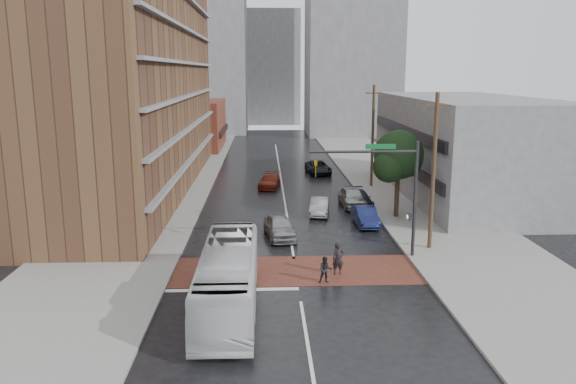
{
  "coord_description": "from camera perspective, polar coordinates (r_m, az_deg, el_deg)",
  "views": [
    {
      "loc": [
        -1.74,
        -30.08,
        11.22
      ],
      "look_at": [
        -0.22,
        5.78,
        3.5
      ],
      "focal_mm": 35.0,
      "sensor_mm": 36.0,
      "label": 1
    }
  ],
  "objects": [
    {
      "name": "suv_travel",
      "position": [
        62.9,
        3.09,
        2.51
      ],
      "size": [
        2.87,
        5.36,
        1.43
      ],
      "primitive_type": "imported",
      "rotation": [
        0.0,
        0.0,
        0.1
      ],
      "color": "black",
      "rests_on": "ground"
    },
    {
      "name": "utility_pole_near",
      "position": [
        36.19,
        14.56,
        2.07
      ],
      "size": [
        1.6,
        0.26,
        10.0
      ],
      "color": "#473321",
      "rests_on": "ground"
    },
    {
      "name": "car_parked_mid",
      "position": [
        47.94,
        7.19,
        -0.67
      ],
      "size": [
        2.14,
        4.72,
        1.34
      ],
      "primitive_type": "imported",
      "rotation": [
        0.0,
        0.0,
        0.06
      ],
      "color": "black",
      "rests_on": "ground"
    },
    {
      "name": "utility_pole_far",
      "position": [
        55.43,
        8.6,
        5.71
      ],
      "size": [
        1.6,
        0.26,
        10.0
      ],
      "color": "#473321",
      "rests_on": "ground"
    },
    {
      "name": "car_travel_c",
      "position": [
        55.33,
        -1.89,
        1.12
      ],
      "size": [
        2.52,
        4.73,
        1.3
      ],
      "primitive_type": "imported",
      "rotation": [
        0.0,
        0.0,
        -0.16
      ],
      "color": "maroon",
      "rests_on": "ground"
    },
    {
      "name": "street_tree",
      "position": [
        43.83,
        11.16,
        3.4
      ],
      "size": [
        4.2,
        4.1,
        6.9
      ],
      "color": "#332319",
      "rests_on": "ground"
    },
    {
      "name": "car_parked_far",
      "position": [
        47.82,
        6.54,
        -0.51
      ],
      "size": [
        2.14,
        4.88,
        1.64
      ],
      "primitive_type": "imported",
      "rotation": [
        0.0,
        0.0,
        0.04
      ],
      "color": "#96989D",
      "rests_on": "ground"
    },
    {
      "name": "building_east",
      "position": [
        53.72,
        17.5,
        4.39
      ],
      "size": [
        11.0,
        26.0,
        9.0
      ],
      "primitive_type": "cube",
      "color": "gray",
      "rests_on": "ground"
    },
    {
      "name": "storefront_west",
      "position": [
        85.05,
        -9.41,
        6.77
      ],
      "size": [
        8.0,
        16.0,
        7.0
      ],
      "primitive_type": "cube",
      "color": "brown",
      "rests_on": "ground"
    },
    {
      "name": "transit_bus",
      "position": [
        27.29,
        -6.08,
        -8.7
      ],
      "size": [
        2.62,
        11.1,
        3.09
      ],
      "primitive_type": "imported",
      "rotation": [
        0.0,
        0.0,
        -0.0
      ],
      "color": "silver",
      "rests_on": "ground"
    },
    {
      "name": "signal_mast",
      "position": [
        34.08,
        10.5,
        0.96
      ],
      "size": [
        6.5,
        0.3,
        7.2
      ],
      "color": "#2D2D33",
      "rests_on": "ground"
    },
    {
      "name": "ground",
      "position": [
        32.15,
        0.84,
        -8.29
      ],
      "size": [
        160.0,
        160.0,
        0.0
      ],
      "primitive_type": "plane",
      "color": "black",
      "rests_on": "ground"
    },
    {
      "name": "apartment_block",
      "position": [
        55.52,
        -15.69,
        14.58
      ],
      "size": [
        10.0,
        44.0,
        28.0
      ],
      "primitive_type": "cube",
      "color": "brown",
      "rests_on": "ground"
    },
    {
      "name": "car_travel_a",
      "position": [
        38.58,
        -0.86,
        -3.56
      ],
      "size": [
        2.48,
        4.81,
        1.57
      ],
      "primitive_type": "imported",
      "rotation": [
        0.0,
        0.0,
        0.14
      ],
      "color": "#939599",
      "rests_on": "ground"
    },
    {
      "name": "distant_tower_center",
      "position": [
        125.09,
        -1.67,
        12.49
      ],
      "size": [
        12.0,
        10.0,
        24.0
      ],
      "primitive_type": "cube",
      "color": "gray",
      "rests_on": "ground"
    },
    {
      "name": "sidewalk_east",
      "position": [
        57.73,
        10.88,
        0.79
      ],
      "size": [
        9.0,
        90.0,
        0.15
      ],
      "primitive_type": "cube",
      "color": "gray",
      "rests_on": "ground"
    },
    {
      "name": "distant_tower_east",
      "position": [
        103.51,
        6.58,
        15.82
      ],
      "size": [
        16.0,
        14.0,
        36.0
      ],
      "primitive_type": "cube",
      "color": "gray",
      "rests_on": "ground"
    },
    {
      "name": "pedestrian_b",
      "position": [
        30.61,
        3.82,
        -7.9
      ],
      "size": [
        0.73,
        0.57,
        1.49
      ],
      "primitive_type": "imported",
      "rotation": [
        0.0,
        0.0,
        -0.0
      ],
      "color": "black",
      "rests_on": "ground"
    },
    {
      "name": "pedestrian_a",
      "position": [
        31.86,
        5.12,
        -6.77
      ],
      "size": [
        0.73,
        0.54,
        1.85
      ],
      "primitive_type": "imported",
      "rotation": [
        0.0,
        0.0,
        0.15
      ],
      "color": "black",
      "rests_on": "ground"
    },
    {
      "name": "distant_tower_west",
      "position": [
        108.88,
        -9.18,
        14.51
      ],
      "size": [
        18.0,
        16.0,
        32.0
      ],
      "primitive_type": "cube",
      "color": "gray",
      "rests_on": "ground"
    },
    {
      "name": "car_parked_near",
      "position": [
        42.11,
        7.87,
        -2.46
      ],
      "size": [
        1.61,
        4.25,
        1.38
      ],
      "primitive_type": "imported",
      "rotation": [
        0.0,
        0.0,
        0.04
      ],
      "color": "#151D4B",
      "rests_on": "ground"
    },
    {
      "name": "crosswalk",
      "position": [
        32.62,
        0.79,
        -7.96
      ],
      "size": [
        14.0,
        5.0,
        0.02
      ],
      "primitive_type": "cube",
      "color": "brown",
      "rests_on": "ground"
    },
    {
      "name": "car_travel_b",
      "position": [
        44.91,
        3.23,
        -1.47
      ],
      "size": [
        2.03,
        4.23,
        1.34
      ],
      "primitive_type": "imported",
      "rotation": [
        0.0,
        0.0,
        -0.16
      ],
      "color": "#ACAEB4",
      "rests_on": "ground"
    },
    {
      "name": "sidewalk_west",
      "position": [
        57.04,
        -12.23,
        0.59
      ],
      "size": [
        9.0,
        90.0,
        0.15
      ],
      "primitive_type": "cube",
      "color": "gray",
      "rests_on": "ground"
    }
  ]
}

